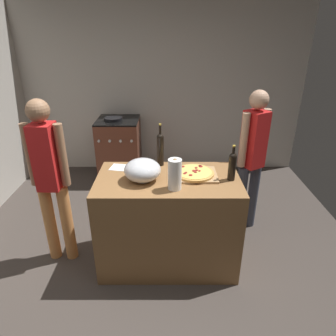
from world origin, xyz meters
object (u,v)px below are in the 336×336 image
(pizza, at_px, (194,173))
(person_in_red, at_px, (252,156))
(mixing_bowl, at_px, (142,170))
(paper_towel_roll, at_px, (175,174))
(wine_bottle_green, at_px, (232,165))
(stove, at_px, (120,149))
(wine_bottle_dark, at_px, (160,148))
(person_in_stripes, at_px, (50,176))

(pizza, xyz_separation_m, person_in_red, (0.64, 0.48, -0.04))
(mixing_bowl, distance_m, person_in_red, 1.24)
(person_in_red, bearing_deg, paper_towel_roll, -138.66)
(mixing_bowl, distance_m, wine_bottle_green, 0.77)
(stove, bearing_deg, pizza, -61.90)
(wine_bottle_dark, distance_m, wine_bottle_green, 0.69)
(stove, relative_size, person_in_stripes, 0.60)
(wine_bottle_green, xyz_separation_m, person_in_red, (0.33, 0.56, -0.15))
(mixing_bowl, xyz_separation_m, stove, (-0.51, 1.89, -0.54))
(person_in_red, bearing_deg, stove, 140.58)
(wine_bottle_green, relative_size, stove, 0.33)
(person_in_stripes, xyz_separation_m, person_in_red, (1.93, 0.49, -0.01))
(pizza, height_order, person_in_red, person_in_red)
(mixing_bowl, xyz_separation_m, wine_bottle_green, (0.76, 0.01, 0.04))
(wine_bottle_dark, xyz_separation_m, person_in_red, (0.95, 0.25, -0.19))
(stove, xyz_separation_m, person_in_stripes, (-0.32, -1.81, 0.44))
(pizza, relative_size, person_in_stripes, 0.22)
(wine_bottle_green, distance_m, person_in_stripes, 1.60)
(pizza, xyz_separation_m, wine_bottle_dark, (-0.31, 0.23, 0.14))
(wine_bottle_dark, relative_size, person_in_red, 0.26)
(wine_bottle_dark, height_order, stove, wine_bottle_dark)
(wine_bottle_dark, bearing_deg, pizza, -37.41)
(mixing_bowl, distance_m, paper_towel_roll, 0.31)
(wine_bottle_dark, xyz_separation_m, person_in_stripes, (-0.98, -0.24, -0.17))
(wine_bottle_dark, bearing_deg, mixing_bowl, -114.45)
(pizza, xyz_separation_m, stove, (-0.96, 1.80, -0.47))
(pizza, relative_size, wine_bottle_dark, 0.86)
(wine_bottle_dark, relative_size, stove, 0.43)
(wine_bottle_dark, xyz_separation_m, stove, (-0.66, 1.57, -0.62))
(person_in_red, bearing_deg, person_in_stripes, -165.65)
(wine_bottle_green, relative_size, person_in_stripes, 0.20)
(pizza, bearing_deg, person_in_red, 37.00)
(mixing_bowl, xyz_separation_m, person_in_red, (1.09, 0.57, -0.11))
(paper_towel_roll, relative_size, wine_bottle_dark, 0.64)
(stove, height_order, person_in_stripes, person_in_stripes)
(paper_towel_roll, bearing_deg, wine_bottle_dark, 105.04)
(paper_towel_roll, bearing_deg, person_in_stripes, 168.31)
(paper_towel_roll, relative_size, person_in_stripes, 0.17)
(paper_towel_roll, height_order, person_in_stripes, person_in_stripes)
(wine_bottle_dark, distance_m, stove, 1.81)
(paper_towel_roll, bearing_deg, pizza, 53.11)
(person_in_stripes, bearing_deg, wine_bottle_green, -2.41)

